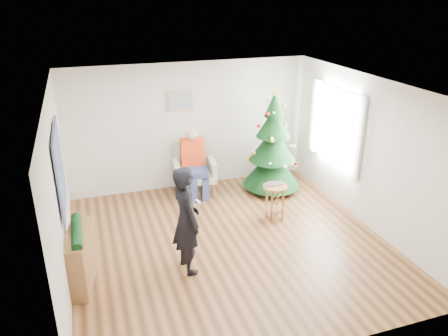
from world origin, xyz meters
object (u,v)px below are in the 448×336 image
object	(u,v)px
christmas_tree	(273,146)
stool	(275,202)
standing_man	(186,220)
armchair	(194,175)
console	(80,258)

from	to	relation	value
christmas_tree	stool	distance (m)	1.42
stool	standing_man	world-z (taller)	standing_man
armchair	christmas_tree	bearing A→B (deg)	-5.56
christmas_tree	console	size ratio (longest dim) A/B	2.14
christmas_tree	stool	xyz separation A→B (m)	(-0.47, -1.18, -0.63)
standing_man	stool	bearing A→B (deg)	-71.41
stool	standing_man	bearing A→B (deg)	-151.89
christmas_tree	standing_man	xyz separation A→B (m)	(-2.34, -2.18, -0.14)
stool	console	world-z (taller)	console
christmas_tree	console	bearing A→B (deg)	-152.36
christmas_tree	stool	world-z (taller)	christmas_tree
christmas_tree	standing_man	bearing A→B (deg)	-137.04
standing_man	console	size ratio (longest dim) A/B	1.65
armchair	console	xyz separation A→B (m)	(-2.28, -2.35, 0.01)
stool	standing_man	size ratio (longest dim) A/B	0.40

